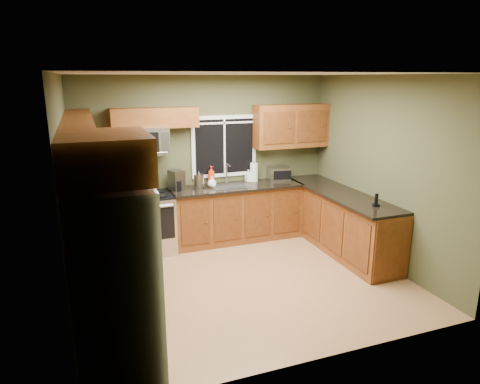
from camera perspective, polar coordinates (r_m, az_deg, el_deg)
floor at (r=5.90m, az=0.73°, el=-11.74°), size 4.20×4.20×0.00m
ceiling at (r=5.27m, az=0.83°, el=15.49°), size 4.20×4.20×0.00m
back_wall at (r=7.10m, az=-4.44°, el=4.37°), size 4.20×0.00×4.20m
front_wall at (r=3.87m, az=10.38°, el=-4.95°), size 4.20×0.00×4.20m
left_wall at (r=5.09m, az=-21.86°, el=-0.95°), size 0.00×3.60×3.60m
right_wall at (r=6.47m, az=18.45°, el=2.58°), size 0.00×3.60×3.60m
window at (r=7.14m, az=-2.10°, el=6.11°), size 1.12×0.03×1.02m
base_cabinets_left at (r=5.83m, az=-17.95°, el=-8.00°), size 0.60×2.65×0.90m
countertop_left at (r=5.67m, az=-18.08°, el=-3.59°), size 0.65×2.65×0.04m
base_cabinets_back at (r=7.17m, az=-0.44°, el=-2.91°), size 2.17×0.60×0.90m
countertop_back at (r=7.02m, az=-0.38°, el=0.69°), size 2.17×0.65×0.04m
base_cabinets_peninsula at (r=6.95m, az=13.14°, el=-3.90°), size 0.60×2.52×0.90m
countertop_peninsula at (r=6.81m, az=13.16°, el=-0.16°), size 0.65×2.50×0.04m
upper_cabinets_left at (r=5.45m, az=-20.56°, el=5.67°), size 0.33×2.65×0.72m
upper_cabinets_back_left at (r=6.66m, az=-11.31°, el=9.68°), size 1.30×0.33×0.30m
upper_cabinets_back_right at (r=7.40m, az=6.83°, el=8.74°), size 1.30×0.33×0.72m
upper_cabinet_over_fridge at (r=3.68m, az=-17.63°, el=4.50°), size 0.72×0.90×0.38m
refrigerator at (r=4.03m, az=-16.33°, el=-11.50°), size 0.74×0.90×1.80m
range at (r=6.81m, az=-12.07°, el=-4.08°), size 0.76×0.69×0.94m
microwave at (r=6.64m, az=-12.83°, el=6.63°), size 0.76×0.41×0.42m
sink at (r=6.99m, az=-1.31°, el=0.90°), size 0.60×0.42×0.36m
toaster_oven at (r=7.42m, az=5.22°, el=2.47°), size 0.40×0.34×0.22m
coffee_maker at (r=6.79m, az=-8.44°, el=1.48°), size 0.26×0.30×0.31m
kettle at (r=6.82m, az=-5.50°, el=1.53°), size 0.19×0.19×0.29m
paper_towel_roll at (r=7.29m, az=1.87°, el=2.65°), size 0.17×0.17×0.34m
soap_bottle_a at (r=7.07m, az=-3.85°, el=2.23°), size 0.15×0.15×0.31m
soap_bottle_b at (r=7.29m, az=1.13°, el=2.20°), size 0.11×0.11×0.20m
soap_bottle_c at (r=6.91m, az=-3.76°, el=1.36°), size 0.14×0.14×0.18m
cordless_phone at (r=6.18m, az=17.70°, el=-1.32°), size 0.10×0.10×0.18m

